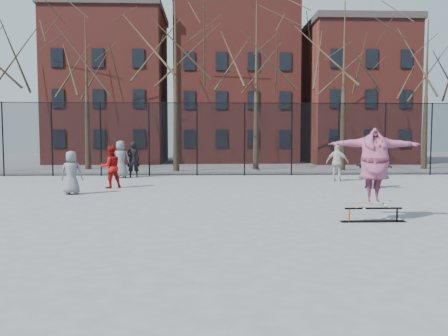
{
  "coord_description": "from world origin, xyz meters",
  "views": [
    {
      "loc": [
        -0.77,
        -10.83,
        2.08
      ],
      "look_at": [
        -0.33,
        1.5,
        1.22
      ],
      "focal_mm": 35.0,
      "sensor_mm": 36.0,
      "label": 1
    }
  ],
  "objects_px": {
    "bystander_grey": "(71,173)",
    "bystander_red": "(111,167)",
    "bystander_navy": "(372,168)",
    "skater": "(374,167)",
    "skate_rail": "(373,216)",
    "bystander_black": "(133,160)",
    "bystander_white": "(337,163)",
    "bystander_extra": "(121,159)",
    "skateboard": "(373,205)"
  },
  "relations": [
    {
      "from": "bystander_grey",
      "to": "bystander_red",
      "type": "distance_m",
      "value": 2.24
    },
    {
      "from": "skater",
      "to": "bystander_white",
      "type": "distance_m",
      "value": 10.27
    },
    {
      "from": "skate_rail",
      "to": "bystander_extra",
      "type": "distance_m",
      "value": 14.85
    },
    {
      "from": "bystander_black",
      "to": "bystander_navy",
      "type": "relative_size",
      "value": 1.12
    },
    {
      "from": "bystander_white",
      "to": "skateboard",
      "type": "bearing_deg",
      "value": 103.18
    },
    {
      "from": "bystander_white",
      "to": "bystander_extra",
      "type": "xyz_separation_m",
      "value": [
        -10.68,
        2.03,
        0.08
      ]
    },
    {
      "from": "bystander_grey",
      "to": "bystander_navy",
      "type": "relative_size",
      "value": 0.96
    },
    {
      "from": "skate_rail",
      "to": "skater",
      "type": "relative_size",
      "value": 0.72
    },
    {
      "from": "skate_rail",
      "to": "bystander_grey",
      "type": "relative_size",
      "value": 1.01
    },
    {
      "from": "bystander_black",
      "to": "bystander_white",
      "type": "distance_m",
      "value": 10.32
    },
    {
      "from": "bystander_black",
      "to": "bystander_red",
      "type": "height_order",
      "value": "bystander_black"
    },
    {
      "from": "skater",
      "to": "bystander_extra",
      "type": "distance_m",
      "value": 14.83
    },
    {
      "from": "skate_rail",
      "to": "skater",
      "type": "distance_m",
      "value": 1.22
    },
    {
      "from": "skateboard",
      "to": "bystander_white",
      "type": "bearing_deg",
      "value": 78.32
    },
    {
      "from": "skate_rail",
      "to": "bystander_black",
      "type": "height_order",
      "value": "bystander_black"
    },
    {
      "from": "skate_rail",
      "to": "bystander_red",
      "type": "height_order",
      "value": "bystander_red"
    },
    {
      "from": "skate_rail",
      "to": "bystander_white",
      "type": "height_order",
      "value": "bystander_white"
    },
    {
      "from": "skate_rail",
      "to": "skater",
      "type": "bearing_deg",
      "value": -0.0
    },
    {
      "from": "skater",
      "to": "bystander_black",
      "type": "distance_m",
      "value": 14.67
    },
    {
      "from": "bystander_grey",
      "to": "bystander_red",
      "type": "bearing_deg",
      "value": -117.67
    },
    {
      "from": "skate_rail",
      "to": "bystander_white",
      "type": "bearing_deg",
      "value": 78.31
    },
    {
      "from": "skate_rail",
      "to": "bystander_black",
      "type": "distance_m",
      "value": 14.68
    },
    {
      "from": "skateboard",
      "to": "bystander_red",
      "type": "height_order",
      "value": "bystander_red"
    },
    {
      "from": "bystander_black",
      "to": "bystander_white",
      "type": "relative_size",
      "value": 1.05
    },
    {
      "from": "bystander_black",
      "to": "bystander_white",
      "type": "xyz_separation_m",
      "value": [
        10.08,
        -2.24,
        -0.05
      ]
    },
    {
      "from": "bystander_grey",
      "to": "bystander_extra",
      "type": "height_order",
      "value": "bystander_extra"
    },
    {
      "from": "skateboard",
      "to": "bystander_white",
      "type": "xyz_separation_m",
      "value": [
        2.08,
        10.05,
        0.48
      ]
    },
    {
      "from": "bystander_white",
      "to": "bystander_navy",
      "type": "height_order",
      "value": "bystander_white"
    },
    {
      "from": "skateboard",
      "to": "bystander_grey",
      "type": "xyz_separation_m",
      "value": [
        -9.08,
        5.52,
        0.39
      ]
    },
    {
      "from": "skateboard",
      "to": "bystander_black",
      "type": "bearing_deg",
      "value": 123.07
    },
    {
      "from": "bystander_red",
      "to": "bystander_extra",
      "type": "height_order",
      "value": "bystander_extra"
    },
    {
      "from": "bystander_grey",
      "to": "skate_rail",
      "type": "bearing_deg",
      "value": 146.91
    },
    {
      "from": "bystander_extra",
      "to": "bystander_white",
      "type": "bearing_deg",
      "value": 168.33
    },
    {
      "from": "skate_rail",
      "to": "bystander_white",
      "type": "relative_size",
      "value": 0.91
    },
    {
      "from": "skater",
      "to": "bystander_red",
      "type": "xyz_separation_m",
      "value": [
        -8.11,
        7.53,
        -0.49
      ]
    },
    {
      "from": "bystander_black",
      "to": "bystander_navy",
      "type": "bearing_deg",
      "value": 145.1
    },
    {
      "from": "bystander_white",
      "to": "bystander_black",
      "type": "bearing_deg",
      "value": 12.32
    },
    {
      "from": "bystander_navy",
      "to": "bystander_white",
      "type": "bearing_deg",
      "value": -31.6
    },
    {
      "from": "skateboard",
      "to": "skate_rail",
      "type": "bearing_deg",
      "value": 180.0
    },
    {
      "from": "skater",
      "to": "bystander_navy",
      "type": "height_order",
      "value": "skater"
    },
    {
      "from": "skate_rail",
      "to": "bystander_red",
      "type": "relative_size",
      "value": 0.93
    },
    {
      "from": "skater",
      "to": "bystander_grey",
      "type": "bearing_deg",
      "value": 159.62
    },
    {
      "from": "bystander_white",
      "to": "bystander_extra",
      "type": "height_order",
      "value": "bystander_extra"
    },
    {
      "from": "bystander_red",
      "to": "bystander_black",
      "type": "bearing_deg",
      "value": -118.64
    },
    {
      "from": "bystander_navy",
      "to": "skater",
      "type": "bearing_deg",
      "value": 117.86
    },
    {
      "from": "skater",
      "to": "skate_rail",
      "type": "bearing_deg",
      "value": -169.1
    },
    {
      "from": "skate_rail",
      "to": "bystander_grey",
      "type": "bearing_deg",
      "value": 148.71
    },
    {
      "from": "bystander_red",
      "to": "bystander_white",
      "type": "relative_size",
      "value": 0.98
    },
    {
      "from": "bystander_grey",
      "to": "bystander_white",
      "type": "distance_m",
      "value": 12.04
    },
    {
      "from": "bystander_black",
      "to": "bystander_white",
      "type": "height_order",
      "value": "bystander_black"
    }
  ]
}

